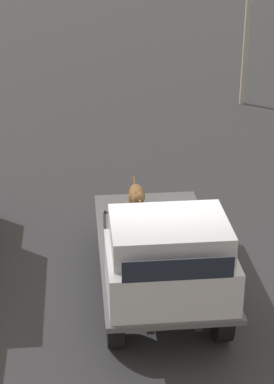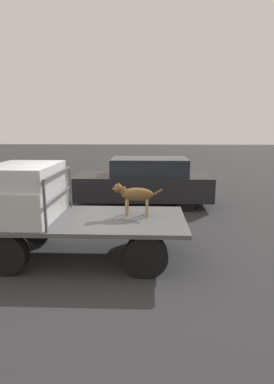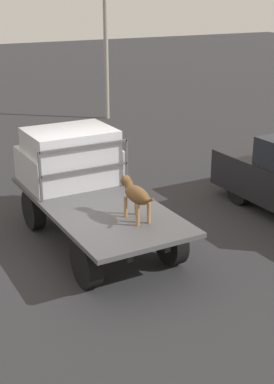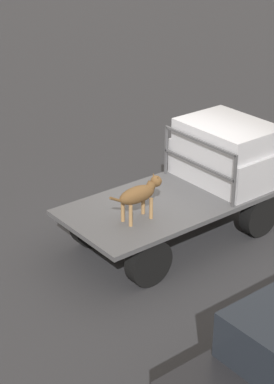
% 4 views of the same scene
% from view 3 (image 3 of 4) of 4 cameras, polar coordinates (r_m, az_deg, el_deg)
% --- Properties ---
extents(ground_plane, '(80.00, 80.00, 0.00)m').
position_cam_3_polar(ground_plane, '(9.88, -4.19, -5.53)').
color(ground_plane, '#2D2D30').
extents(flatbed_truck, '(4.06, 1.87, 0.84)m').
position_cam_3_polar(flatbed_truck, '(9.63, -4.28, -2.30)').
color(flatbed_truck, black).
rests_on(flatbed_truck, ground).
extents(truck_cab, '(1.45, 1.75, 1.07)m').
position_cam_3_polar(truck_cab, '(10.45, -7.24, 3.74)').
color(truck_cab, '#B7B7BC').
rests_on(truck_cab, flatbed_truck).
extents(truck_headboard, '(0.04, 1.75, 0.93)m').
position_cam_3_polar(truck_headboard, '(9.75, -5.57, 3.18)').
color(truck_headboard, '#4C4C4F').
rests_on(truck_headboard, flatbed_truck).
extents(dog, '(1.04, 0.27, 0.69)m').
position_cam_3_polar(dog, '(8.65, -0.19, -0.19)').
color(dog, '#9E7547').
rests_on(dog, flatbed_truck).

